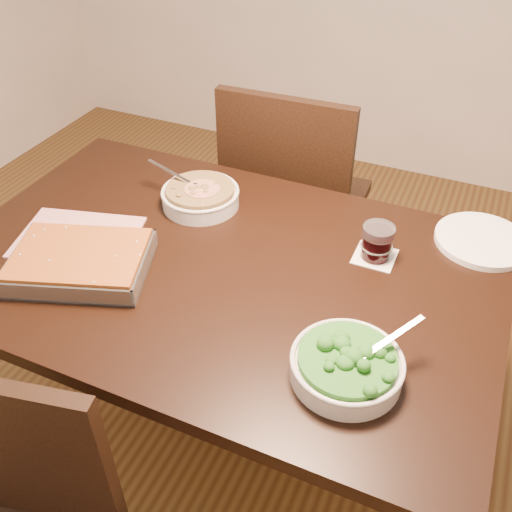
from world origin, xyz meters
TOP-DOWN VIEW (x-y plane):
  - ground at (0.00, 0.00)m, footprint 4.00×4.00m
  - table at (0.00, 0.00)m, footprint 1.40×0.90m
  - magazine_a at (-0.40, -0.06)m, footprint 0.36×0.30m
  - coaster at (0.35, 0.19)m, footprint 0.10×0.10m
  - stew_bowl at (-0.17, 0.22)m, footprint 0.25×0.23m
  - broccoli_bowl at (0.40, -0.22)m, footprint 0.23×0.24m
  - baking_dish at (-0.30, -0.16)m, footprint 0.39×0.34m
  - wine_tumbler at (0.35, 0.19)m, footprint 0.08×0.08m
  - dinner_plate at (0.60, 0.36)m, footprint 0.25×0.25m
  - chair_far at (-0.05, 0.67)m, footprint 0.47×0.47m

SIDE VIEW (x-z plane):
  - ground at x=0.00m, z-range 0.00..0.00m
  - chair_far at x=-0.05m, z-range 0.06..1.03m
  - table at x=0.00m, z-range 0.28..1.03m
  - coaster at x=0.35m, z-range 0.75..0.75m
  - magazine_a at x=-0.40m, z-range 0.75..0.76m
  - dinner_plate at x=0.60m, z-range 0.75..0.77m
  - baking_dish at x=-0.30m, z-range 0.75..0.81m
  - stew_bowl at x=-0.17m, z-range 0.74..0.82m
  - broccoli_bowl at x=0.40m, z-range 0.74..0.83m
  - wine_tumbler at x=0.35m, z-range 0.75..0.85m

